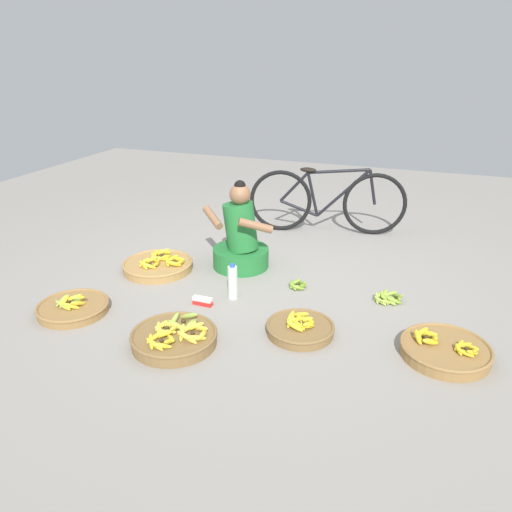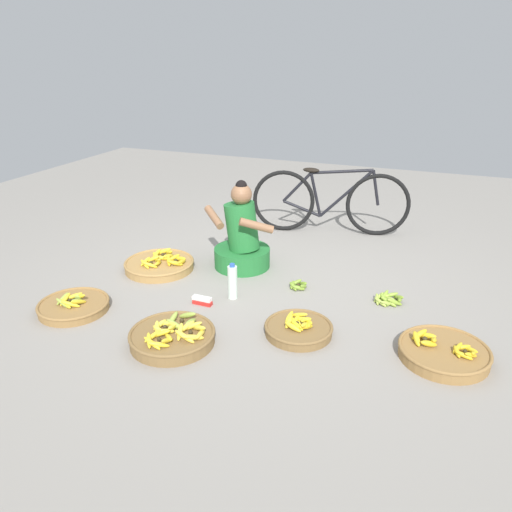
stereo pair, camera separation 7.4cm
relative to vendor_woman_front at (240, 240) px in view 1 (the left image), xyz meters
The scene contains 12 objects.
ground_plane 0.52m from the vendor_woman_front, 41.47° to the right, with size 10.00×10.00×0.00m, color gray.
vendor_woman_front is the anchor object (origin of this frame).
bicycle_leaning 1.32m from the vendor_woman_front, 66.01° to the left, with size 1.67×0.41×0.73m.
banana_basket_front_left 1.56m from the vendor_woman_front, 125.32° to the right, with size 0.55×0.55×0.14m.
banana_basket_mid_right 1.29m from the vendor_woman_front, 48.63° to the right, with size 0.49×0.49×0.14m.
banana_basket_near_bicycle 0.80m from the vendor_woman_front, 153.70° to the right, with size 0.64×0.64×0.16m.
banana_basket_mid_left 1.41m from the vendor_woman_front, 87.41° to the right, with size 0.60×0.60×0.17m.
banana_basket_back_left 2.04m from the vendor_woman_front, 26.29° to the right, with size 0.59×0.59×0.16m.
loose_bananas_back_center 1.42m from the vendor_woman_front, ahead, with size 0.25×0.23×0.09m.
loose_bananas_front_center 0.72m from the vendor_woman_front, 22.17° to the right, with size 0.18×0.18×0.08m.
water_bottle 0.65m from the vendor_woman_front, 73.96° to the right, with size 0.08×0.08×0.31m.
packet_carton_stack 0.84m from the vendor_woman_front, 90.60° to the right, with size 0.17×0.07×0.06m.
Camera 1 is at (1.26, -3.63, 1.89)m, focal length 34.55 mm.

